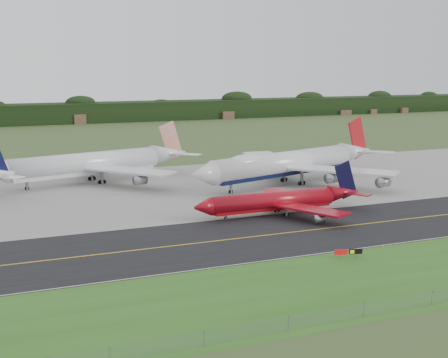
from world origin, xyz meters
TOP-DOWN VIEW (x-y plane):
  - ground at (0.00, 0.00)m, footprint 600.00×600.00m
  - grass_verge at (0.00, -35.00)m, footprint 400.00×30.00m
  - taxiway at (0.00, -4.00)m, footprint 400.00×32.00m
  - apron at (0.00, 51.00)m, footprint 400.00×78.00m
  - taxiway_centreline at (0.00, -4.00)m, footprint 400.00×0.40m
  - taxiway_edge_line at (0.00, -19.50)m, footprint 400.00×0.25m
  - horizon_treeline at (0.00, 273.76)m, footprint 700.00×25.00m
  - jet_ba_747 at (20.31, 44.69)m, footprint 72.50×58.64m
  - jet_red_737 at (0.28, 11.64)m, footprint 43.64×35.73m
  - jet_star_tail at (-32.41, 69.80)m, footprint 64.53×52.97m
  - taxiway_sign at (-4.59, -24.02)m, footprint 5.16×1.48m
  - edge_marker_left at (-30.64, -20.50)m, footprint 0.16×0.16m
  - edge_marker_center at (5.81, -20.50)m, footprint 0.16×0.16m

SIDE VIEW (x-z plane):
  - ground at x=0.00m, z-range 0.00..0.00m
  - grass_verge at x=0.00m, z-range 0.00..0.01m
  - apron at x=0.00m, z-range 0.00..0.01m
  - taxiway at x=0.00m, z-range 0.00..0.02m
  - taxiway_centreline at x=0.00m, z-range 0.03..0.03m
  - taxiway_edge_line at x=0.00m, z-range 0.03..0.03m
  - edge_marker_left at x=-30.64m, z-range 0.00..0.50m
  - edge_marker_center at x=5.81m, z-range 0.00..0.50m
  - taxiway_sign at x=-4.59m, z-range 0.36..2.12m
  - jet_red_737 at x=0.28m, z-range -2.64..9.18m
  - horizon_treeline at x=0.00m, z-range -0.53..11.47m
  - jet_star_tail at x=-32.41m, z-range -2.86..14.32m
  - jet_ba_747 at x=20.31m, z-range -2.97..15.65m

